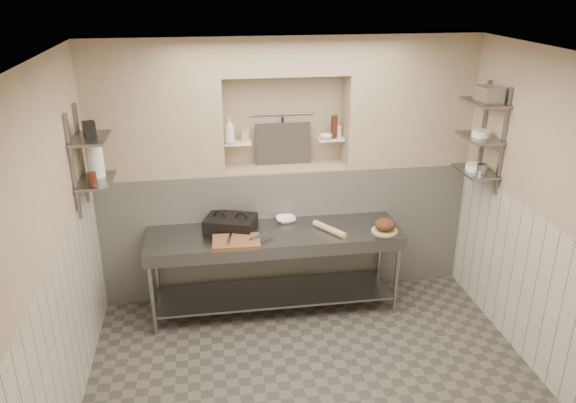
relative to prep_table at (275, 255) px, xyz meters
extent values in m
cube|color=#4F4A46|center=(0.19, -1.18, -0.69)|extent=(4.00, 3.90, 0.10)
cube|color=silver|center=(0.19, -1.18, 2.21)|extent=(4.00, 3.90, 0.10)
cube|color=tan|center=(-1.86, -1.18, 0.76)|extent=(0.10, 3.90, 2.80)
cube|color=tan|center=(2.24, -1.18, 0.76)|extent=(0.10, 3.90, 2.80)
cube|color=tan|center=(0.19, 0.82, 0.76)|extent=(4.00, 0.10, 2.80)
cube|color=silver|center=(0.19, 0.57, 0.06)|extent=(4.00, 0.40, 1.40)
cube|color=tan|center=(0.19, 0.57, 0.77)|extent=(1.30, 0.40, 0.02)
cube|color=tan|center=(-1.13, 0.57, 1.46)|extent=(1.35, 0.40, 1.40)
cube|color=tan|center=(1.52, 0.57, 1.46)|extent=(1.35, 0.40, 1.40)
cube|color=tan|center=(0.19, 0.57, 1.96)|extent=(1.30, 0.40, 0.40)
cube|color=silver|center=(-1.80, -1.18, 0.06)|extent=(0.02, 3.90, 1.40)
cube|color=silver|center=(2.18, -1.18, 0.06)|extent=(0.02, 3.90, 1.40)
cube|color=white|center=(-0.31, 0.57, 1.06)|extent=(0.28, 0.16, 0.02)
cube|color=white|center=(0.69, 0.57, 1.06)|extent=(0.28, 0.16, 0.02)
cylinder|color=gray|center=(0.19, 0.74, 1.31)|extent=(0.70, 0.02, 0.02)
cylinder|color=black|center=(0.19, 0.72, 1.14)|extent=(0.02, 0.02, 0.30)
cube|color=#383330|center=(0.19, 0.67, 1.00)|extent=(0.60, 0.08, 0.45)
cube|color=slate|center=(-1.78, 0.07, 1.16)|extent=(0.03, 0.03, 0.95)
cube|color=slate|center=(-1.78, -0.33, 1.16)|extent=(0.03, 0.03, 0.95)
cube|color=slate|center=(-1.65, -0.13, 0.96)|extent=(0.30, 0.50, 0.02)
cube|color=slate|center=(-1.65, -0.13, 1.36)|extent=(0.30, 0.50, 0.03)
cube|color=slate|center=(2.17, 0.07, 1.21)|extent=(0.03, 0.03, 1.05)
cube|color=slate|center=(2.17, -0.33, 1.21)|extent=(0.03, 0.03, 1.05)
cube|color=slate|center=(2.03, -0.13, 0.86)|extent=(0.30, 0.50, 0.02)
cube|color=slate|center=(2.03, -0.13, 1.21)|extent=(0.30, 0.50, 0.02)
cube|color=slate|center=(2.03, -0.13, 1.56)|extent=(0.30, 0.50, 0.03)
cube|color=gray|center=(0.00, 0.02, 0.24)|extent=(2.60, 0.70, 0.04)
cube|color=gray|center=(0.00, 0.02, -0.46)|extent=(2.45, 0.60, 0.03)
cube|color=gray|center=(0.00, -0.31, 0.18)|extent=(2.60, 0.02, 0.12)
cylinder|color=gray|center=(-1.24, -0.27, -0.21)|extent=(0.04, 0.04, 0.86)
cylinder|color=gray|center=(-1.24, 0.31, -0.21)|extent=(0.04, 0.04, 0.86)
cylinder|color=gray|center=(1.24, -0.27, -0.21)|extent=(0.04, 0.04, 0.86)
cylinder|color=gray|center=(1.24, 0.31, -0.21)|extent=(0.04, 0.04, 0.86)
cube|color=black|center=(-0.43, 0.15, 0.30)|extent=(0.59, 0.51, 0.09)
cube|color=black|center=(-0.43, 0.15, 0.37)|extent=(0.59, 0.51, 0.05)
cube|color=brown|center=(-0.40, -0.20, 0.28)|extent=(0.47, 0.34, 0.04)
cube|color=gray|center=(-0.15, -0.14, 0.31)|extent=(0.26, 0.19, 0.01)
cylinder|color=gray|center=(-0.46, -0.17, 0.31)|extent=(0.07, 0.26, 0.02)
imported|color=white|center=(0.16, 0.25, 0.28)|extent=(0.22, 0.22, 0.05)
cylinder|color=#D7BA81|center=(0.56, -0.07, 0.29)|extent=(0.29, 0.39, 0.06)
cylinder|color=#D7BA81|center=(1.12, -0.14, 0.27)|extent=(0.27, 0.27, 0.02)
ellipsoid|color=#4C2D19|center=(1.12, -0.14, 0.34)|extent=(0.21, 0.21, 0.13)
imported|color=white|center=(-0.39, 0.52, 1.21)|extent=(0.13, 0.14, 0.27)
cube|color=tan|center=(-0.23, 0.59, 1.13)|extent=(0.08, 0.08, 0.12)
imported|color=white|center=(0.63, 0.54, 1.09)|extent=(0.15, 0.15, 0.04)
cylinder|color=#3B1A10|center=(0.73, 0.59, 1.18)|extent=(0.06, 0.06, 0.23)
cylinder|color=#3B1A10|center=(0.73, 0.55, 1.19)|extent=(0.06, 0.06, 0.25)
cylinder|color=white|center=(0.78, 0.60, 1.13)|extent=(0.07, 0.07, 0.12)
cylinder|color=white|center=(-1.65, -0.05, 1.12)|extent=(0.15, 0.15, 0.31)
cylinder|color=#3B1A10|center=(-1.65, -0.29, 1.03)|extent=(0.08, 0.08, 0.12)
cube|color=black|center=(-1.65, -0.12, 1.44)|extent=(0.13, 0.13, 0.14)
cylinder|color=white|center=(2.03, -0.13, 0.90)|extent=(0.20, 0.20, 0.06)
cylinder|color=gray|center=(2.03, -0.25, 0.92)|extent=(0.10, 0.10, 0.10)
cylinder|color=white|center=(2.03, -0.14, 1.25)|extent=(0.17, 0.17, 0.06)
cube|color=gray|center=(2.03, -0.20, 1.65)|extent=(0.21, 0.25, 0.15)
camera|label=1|loc=(-0.66, -5.14, 2.69)|focal=35.00mm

